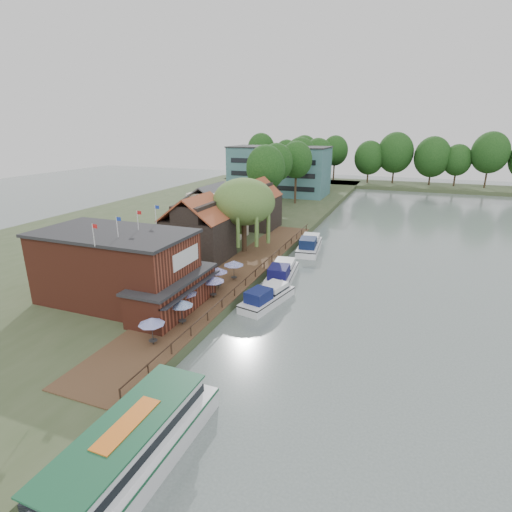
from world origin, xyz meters
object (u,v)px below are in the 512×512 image
(pub, at_px, (132,269))
(umbrella_1, at_px, (182,312))
(tour_boat, at_px, (121,457))
(willow, at_px, (244,216))
(cruiser_0, at_px, (267,295))
(cruiser_2, at_px, (310,243))
(hotel_block, at_px, (279,170))
(cottage_b, at_px, (212,212))
(umbrella_2, at_px, (185,300))
(cottage_c, at_px, (257,204))
(umbrella_0, at_px, (152,331))
(cottage_a, at_px, (198,228))
(umbrella_3, at_px, (213,287))
(swan, at_px, (173,375))
(umbrella_4, at_px, (218,278))
(umbrella_5, at_px, (234,270))
(cruiser_1, at_px, (282,271))

(pub, bearing_deg, umbrella_1, -19.41)
(umbrella_1, xyz_separation_m, tour_boat, (5.24, -14.73, -0.69))
(willow, bearing_deg, umbrella_1, -81.31)
(cruiser_0, relative_size, cruiser_2, 0.88)
(hotel_block, distance_m, cottage_b, 46.21)
(umbrella_2, height_order, tour_boat, umbrella_2)
(cottage_c, distance_m, cruiser_2, 13.88)
(umbrella_0, height_order, cruiser_0, umbrella_0)
(cottage_a, height_order, umbrella_3, cottage_a)
(pub, relative_size, tour_boat, 1.36)
(hotel_block, xyz_separation_m, tour_boat, (20.17, -88.17, -5.55))
(cottage_a, height_order, swan, cottage_a)
(umbrella_0, bearing_deg, pub, 135.99)
(umbrella_2, xyz_separation_m, swan, (3.69, -8.23, -2.07))
(hotel_block, bearing_deg, umbrella_3, -77.57)
(swan, bearing_deg, cruiser_2, 87.19)
(umbrella_4, distance_m, cruiser_0, 5.74)
(pub, bearing_deg, umbrella_4, 46.22)
(cruiser_0, distance_m, cruiser_2, 20.33)
(willow, height_order, umbrella_0, willow)
(umbrella_1, height_order, cruiser_2, umbrella_1)
(umbrella_5, relative_size, cruiser_1, 0.24)
(pub, bearing_deg, cruiser_2, 67.32)
(hotel_block, xyz_separation_m, umbrella_3, (14.81, -67.18, -4.86))
(cottage_a, distance_m, swan, 26.07)
(umbrella_0, bearing_deg, umbrella_2, 96.21)
(hotel_block, height_order, umbrella_4, hotel_block)
(pub, distance_m, hotel_block, 71.49)
(tour_boat, bearing_deg, umbrella_4, 104.98)
(cruiser_1, height_order, swan, cruiser_1)
(pub, relative_size, cruiser_1, 2.01)
(hotel_block, xyz_separation_m, umbrella_4, (14.13, -64.60, -4.86))
(tour_boat, bearing_deg, cottage_b, 111.59)
(willow, bearing_deg, umbrella_5, -73.24)
(cottage_a, bearing_deg, tour_boat, -67.74)
(cottage_a, distance_m, umbrella_2, 16.83)
(cottage_b, xyz_separation_m, umbrella_3, (10.81, -21.18, -2.96))
(cruiser_0, xyz_separation_m, tour_boat, (0.43, -23.81, 0.53))
(umbrella_2, relative_size, cruiser_2, 0.23)
(tour_boat, bearing_deg, cottage_c, 103.99)
(umbrella_0, bearing_deg, umbrella_5, 89.11)
(cruiser_1, height_order, tour_boat, tour_boat)
(pub, distance_m, cruiser_0, 13.95)
(umbrella_0, height_order, umbrella_5, same)
(umbrella_4, relative_size, tour_boat, 0.16)
(cottage_b, distance_m, swan, 36.30)
(umbrella_1, xyz_separation_m, cruiser_1, (4.14, 16.25, -1.08))
(cottage_b, xyz_separation_m, umbrella_1, (10.93, -27.44, -2.96))
(cottage_a, height_order, cruiser_0, cottage_a)
(umbrella_2, relative_size, cruiser_0, 0.27)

